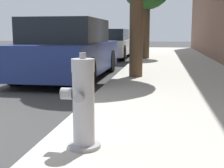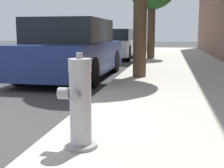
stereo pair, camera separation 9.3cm
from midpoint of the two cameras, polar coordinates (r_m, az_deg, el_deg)
sidewalk_slab at (r=3.13m, az=15.51°, el=-11.53°), size 3.12×40.00×0.11m
fire_hydrant at (r=2.83m, az=-6.28°, el=-3.81°), size 0.36×0.37×0.87m
parked_car_near at (r=8.06m, az=-8.20°, el=6.14°), size 1.85×4.44×1.50m
parked_car_mid at (r=14.32m, az=-0.72°, el=7.30°), size 1.78×4.08×1.32m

